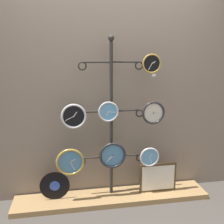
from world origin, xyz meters
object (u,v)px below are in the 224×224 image
(clock_top_right, at_px, (152,64))
(clock_bottom_left, at_px, (70,162))
(clock_middle_right, at_px, (153,113))
(vinyl_record, at_px, (55,186))
(picture_frame, at_px, (158,178))
(clock_bottom_center, at_px, (113,155))
(clock_bottom_right, at_px, (149,157))
(clock_middle_left, at_px, (74,116))
(clock_middle_center, at_px, (108,112))
(display_stand, at_px, (111,151))

(clock_top_right, bearing_deg, clock_bottom_left, -179.84)
(clock_middle_right, xyz_separation_m, vinyl_record, (-1.08, 0.06, -0.79))
(clock_top_right, distance_m, picture_frame, 1.32)
(clock_bottom_center, height_order, vinyl_record, clock_bottom_center)
(clock_top_right, height_order, clock_bottom_left, clock_top_right)
(clock_bottom_left, relative_size, clock_bottom_right, 1.34)
(clock_bottom_left, distance_m, vinyl_record, 0.35)
(clock_middle_right, xyz_separation_m, picture_frame, (0.10, 0.03, -0.79))
(clock_top_right, distance_m, clock_bottom_left, 1.34)
(clock_middle_left, xyz_separation_m, vinyl_record, (-0.23, 0.05, -0.79))
(clock_middle_left, distance_m, picture_frame, 1.23)
(clock_top_right, relative_size, clock_bottom_center, 0.68)
(clock_middle_center, bearing_deg, clock_middle_right, -1.83)
(clock_middle_center, xyz_separation_m, picture_frame, (0.59, 0.02, -0.82))
(clock_bottom_right, distance_m, picture_frame, 0.31)
(display_stand, relative_size, clock_middle_center, 8.39)
(vinyl_record, relative_size, picture_frame, 0.75)
(clock_bottom_center, bearing_deg, clock_top_right, -1.50)
(clock_top_right, distance_m, clock_middle_left, 0.97)
(picture_frame, bearing_deg, clock_bottom_center, -177.20)
(display_stand, relative_size, clock_top_right, 9.03)
(display_stand, height_order, clock_middle_left, display_stand)
(clock_top_right, xyz_separation_m, clock_bottom_right, (0.01, 0.01, -1.03))
(display_stand, distance_m, vinyl_record, 0.73)
(clock_bottom_center, distance_m, vinyl_record, 0.72)
(clock_bottom_left, xyz_separation_m, vinyl_record, (-0.18, 0.06, -0.29))
(clock_bottom_left, bearing_deg, clock_bottom_right, 0.50)
(clock_middle_center, distance_m, vinyl_record, 1.02)
(clock_bottom_left, xyz_separation_m, clock_bottom_center, (0.46, 0.01, 0.04))
(clock_bottom_right, relative_size, vinyl_record, 0.69)
(clock_middle_left, distance_m, clock_bottom_right, 0.97)
(clock_middle_center, xyz_separation_m, clock_bottom_center, (0.05, -0.01, -0.49))
(clock_middle_right, bearing_deg, clock_bottom_center, 179.03)
(clock_middle_center, bearing_deg, clock_middle_left, -178.15)
(clock_bottom_center, height_order, picture_frame, clock_bottom_center)
(clock_top_right, xyz_separation_m, vinyl_record, (-1.05, 0.06, -1.32))
(clock_middle_left, bearing_deg, vinyl_record, 167.05)
(clock_bottom_left, bearing_deg, clock_middle_right, 0.35)
(clock_bottom_left, relative_size, vinyl_record, 0.93)
(clock_top_right, bearing_deg, display_stand, 166.78)
(clock_middle_left, relative_size, clock_bottom_right, 1.17)
(display_stand, xyz_separation_m, clock_bottom_left, (-0.46, -0.10, -0.05))
(clock_middle_center, height_order, clock_middle_right, clock_middle_center)
(clock_bottom_right, distance_m, vinyl_record, 1.10)
(clock_bottom_right, bearing_deg, clock_top_right, -156.10)
(picture_frame, bearing_deg, clock_bottom_right, -165.63)
(display_stand, distance_m, picture_frame, 0.64)
(clock_bottom_left, height_order, picture_frame, clock_bottom_left)
(clock_bottom_center, bearing_deg, display_stand, 92.39)
(vinyl_record, xyz_separation_m, picture_frame, (1.18, -0.02, 0.01))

